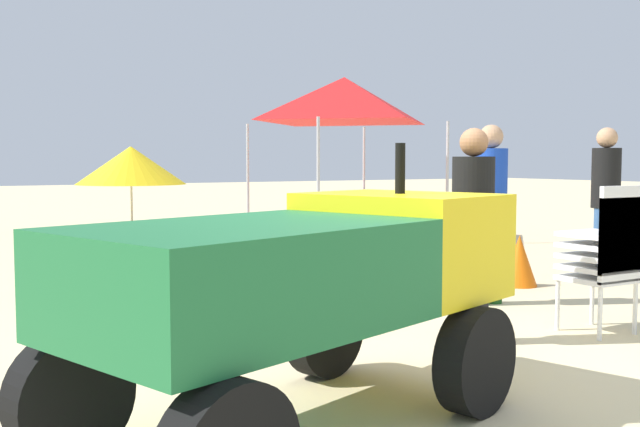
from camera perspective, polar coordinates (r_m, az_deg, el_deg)
The scene contains 11 objects.
ground at distance 4.99m, azimuth 8.56°, elevation -12.21°, with size 80.00×80.00×0.00m, color beige.
utility_cart at distance 3.85m, azimuth -0.88°, elevation -5.05°, with size 2.79×1.96×1.50m.
stacked_plastic_chairs at distance 6.34m, azimuth 21.22°, elevation -2.51°, with size 0.48×0.48×1.20m.
lifeguard_near_left at distance 9.02m, azimuth 21.09°, elevation 1.45°, with size 0.32×0.32×1.77m.
lifeguard_near_center at distance 5.74m, azimuth 11.66°, elevation -0.55°, with size 0.32×0.32×1.64m.
lifeguard_far_right at distance 7.35m, azimuth 12.94°, elevation 0.93°, with size 0.32×0.32×1.74m.
popup_canopy at distance 12.81m, azimuth 1.88°, elevation 8.70°, with size 2.54×2.54×2.82m.
beach_umbrella_left at distance 15.33m, azimuth -14.32°, elevation 3.61°, with size 2.18×2.18×1.68m.
traffic_cone_near at distance 9.26m, azimuth 10.68°, elevation -2.95°, with size 0.38×0.38×0.54m, color orange.
traffic_cone_far at distance 8.56m, azimuth 15.06°, elevation -3.51°, with size 0.40×0.40×0.57m, color orange.
cooler_box at distance 6.38m, azimuth 1.50°, elevation -6.83°, with size 0.52×0.33×0.38m, color red.
Camera 1 is at (-3.02, -3.71, 1.40)m, focal length 41.66 mm.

